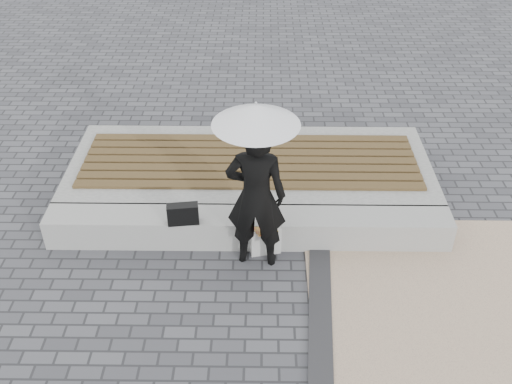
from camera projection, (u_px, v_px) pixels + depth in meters
ground at (245, 339)px, 6.09m from camera, size 80.00×80.00×0.00m
edging_band at (321, 380)px, 5.66m from camera, size 0.61×5.20×0.04m
seating_ledge at (248, 227)px, 7.27m from camera, size 5.00×0.45×0.40m
timber_platform at (250, 174)px, 8.24m from camera, size 5.00×2.00×0.40m
timber_decking at (250, 160)px, 8.11m from camera, size 4.60×1.40×0.04m
woman at (256, 196)px, 6.55m from camera, size 0.72×0.51×1.88m
parasol at (256, 115)px, 5.94m from camera, size 0.93×0.93×1.19m
handbag at (183, 214)px, 6.95m from camera, size 0.39×0.18×0.26m
canvas_tote at (265, 239)px, 7.09m from camera, size 0.39×0.23×0.39m
magazine at (265, 229)px, 6.94m from camera, size 0.31×0.27×0.01m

